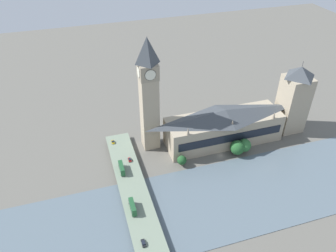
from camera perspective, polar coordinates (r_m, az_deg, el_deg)
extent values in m
plane|color=#605E56|center=(226.59, 9.15, -5.15)|extent=(600.00, 600.00, 0.00)
cube|color=slate|center=(204.65, 13.35, -11.23)|extent=(58.61, 360.00, 0.30)
cube|color=tan|center=(233.63, 9.63, -0.56)|extent=(23.89, 81.72, 20.61)
cube|color=black|center=(224.59, 10.96, -2.08)|extent=(0.40, 75.18, 6.18)
pyramid|color=#3D4247|center=(226.19, 9.96, 2.15)|extent=(23.41, 80.08, 5.87)
cone|color=gray|center=(233.38, 17.98, 1.82)|extent=(2.20, 2.20, 5.00)
cone|color=gray|center=(218.53, 11.17, 0.54)|extent=(2.20, 2.20, 5.00)
cone|color=gray|center=(207.30, 3.51, -0.92)|extent=(2.20, 2.20, 5.00)
cube|color=tan|center=(215.04, -3.26, 3.24)|extent=(11.01, 11.01, 62.64)
cube|color=gray|center=(202.18, -3.52, 9.56)|extent=(11.67, 11.67, 9.91)
cylinder|color=black|center=(197.23, -3.10, 8.87)|extent=(0.50, 7.14, 7.14)
cylinder|color=silver|center=(197.14, -3.09, 8.86)|extent=(0.62, 6.61, 6.61)
cylinder|color=black|center=(207.16, -3.91, 10.21)|extent=(0.50, 7.14, 7.14)
cylinder|color=silver|center=(207.26, -3.92, 10.22)|extent=(0.62, 6.61, 6.61)
cylinder|color=black|center=(203.44, -1.94, 9.78)|extent=(7.14, 0.50, 7.14)
cylinder|color=silver|center=(203.47, -1.91, 9.78)|extent=(6.61, 0.62, 6.61)
cylinder|color=black|center=(201.07, -5.10, 9.33)|extent=(7.14, 0.50, 7.14)
cylinder|color=silver|center=(201.05, -5.13, 9.32)|extent=(6.61, 0.62, 6.61)
pyramid|color=#383D42|center=(196.73, -3.66, 13.03)|extent=(11.23, 11.23, 16.63)
cube|color=tan|center=(253.88, 20.86, 3.63)|extent=(17.42, 17.42, 42.95)
pyramid|color=#3D4247|center=(242.41, 22.12, 8.71)|extent=(17.42, 17.42, 7.84)
cylinder|color=#333338|center=(240.04, 22.44, 9.96)|extent=(0.30, 0.30, 4.00)
cube|color=#5D6A59|center=(186.53, -4.71, -15.51)|extent=(3.00, 13.85, 2.82)
cube|color=#5D6A59|center=(222.72, -7.85, -5.37)|extent=(3.00, 13.85, 2.82)
cube|color=gray|center=(184.97, -4.74, -15.12)|extent=(149.21, 16.29, 1.20)
cube|color=#235B33|center=(207.85, -8.06, -7.49)|extent=(10.59, 2.55, 1.95)
cube|color=black|center=(207.58, -8.07, -7.41)|extent=(9.53, 2.61, 0.86)
cube|color=#235B33|center=(206.41, -8.11, -7.06)|extent=(10.38, 2.55, 2.29)
cube|color=black|center=(206.34, -8.11, -7.03)|extent=(9.53, 2.61, 1.10)
cube|color=#1E4E2B|center=(205.59, -8.13, -6.81)|extent=(10.28, 2.43, 0.16)
cylinder|color=black|center=(211.78, -7.95, -6.82)|extent=(1.09, 0.28, 1.09)
cylinder|color=black|center=(211.59, -8.57, -6.93)|extent=(1.09, 0.28, 1.09)
cylinder|color=black|center=(205.41, -7.49, -8.40)|extent=(1.09, 0.28, 1.09)
cylinder|color=black|center=(205.22, -8.14, -8.52)|extent=(1.09, 0.28, 1.09)
cube|color=#235B33|center=(185.66, -6.17, -14.03)|extent=(10.40, 2.55, 1.96)
cube|color=black|center=(185.36, -6.18, -13.95)|extent=(9.36, 2.61, 0.86)
cube|color=#235B33|center=(184.04, -6.21, -13.60)|extent=(10.20, 2.55, 2.30)
cube|color=black|center=(183.96, -6.22, -13.57)|extent=(9.36, 2.61, 1.11)
cube|color=#1E4E2B|center=(183.12, -6.24, -13.35)|extent=(10.09, 2.43, 0.16)
cylinder|color=black|center=(189.28, -6.09, -13.16)|extent=(1.02, 0.28, 1.02)
cylinder|color=black|center=(189.07, -6.80, -13.30)|extent=(1.02, 0.28, 1.02)
cylinder|color=black|center=(183.71, -5.49, -15.11)|extent=(1.02, 0.28, 1.02)
cylinder|color=black|center=(183.50, -6.23, -15.26)|extent=(1.02, 0.28, 1.02)
cube|color=maroon|center=(215.20, -6.69, -5.86)|extent=(4.04, 1.74, 0.71)
cube|color=black|center=(214.71, -6.69, -5.76)|extent=(2.10, 1.57, 0.50)
cylinder|color=black|center=(216.63, -6.57, -5.61)|extent=(0.64, 0.22, 0.64)
cylinder|color=black|center=(216.46, -6.97, -5.68)|extent=(0.64, 0.22, 0.64)
cylinder|color=black|center=(214.29, -6.39, -6.14)|extent=(0.64, 0.22, 0.64)
cylinder|color=black|center=(214.12, -6.80, -6.22)|extent=(0.64, 0.22, 0.64)
cube|color=black|center=(172.68, -4.29, -19.68)|extent=(4.53, 1.89, 0.67)
cube|color=black|center=(172.12, -4.28, -19.60)|extent=(2.36, 1.70, 0.53)
cylinder|color=black|center=(174.01, -4.14, -19.19)|extent=(0.63, 0.22, 0.63)
cylinder|color=black|center=(173.83, -4.72, -19.31)|extent=(0.63, 0.22, 0.63)
cylinder|color=black|center=(171.96, -3.83, -20.14)|extent=(0.63, 0.22, 0.63)
cylinder|color=black|center=(171.79, -4.42, -20.27)|extent=(0.63, 0.22, 0.63)
cube|color=gold|center=(231.25, -9.56, -2.77)|extent=(3.87, 1.83, 0.64)
cube|color=black|center=(230.81, -9.57, -2.67)|extent=(2.01, 1.64, 0.50)
cylinder|color=black|center=(232.63, -9.42, -2.56)|extent=(0.61, 0.22, 0.61)
cylinder|color=black|center=(232.52, -9.82, -2.63)|extent=(0.61, 0.22, 0.61)
cylinder|color=black|center=(230.27, -9.30, -3.00)|extent=(0.61, 0.22, 0.61)
cylinder|color=black|center=(230.15, -9.70, -3.07)|extent=(0.61, 0.22, 0.61)
cylinder|color=brown|center=(231.40, 13.00, -4.28)|extent=(0.70, 0.70, 2.60)
sphere|color=#2D6633|center=(228.23, 13.17, -3.29)|extent=(8.98, 8.98, 8.98)
cylinder|color=brown|center=(215.84, 2.40, -6.70)|extent=(0.70, 0.70, 2.15)
sphere|color=#1E4C23|center=(213.36, 2.42, -5.97)|extent=(6.20, 6.20, 6.20)
cylinder|color=brown|center=(228.60, 11.82, -4.73)|extent=(0.70, 0.70, 2.22)
sphere|color=#235628|center=(225.26, 11.98, -3.69)|extent=(9.91, 9.91, 9.91)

